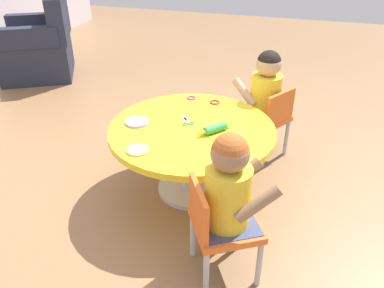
{
  "coord_description": "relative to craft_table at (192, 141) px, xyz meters",
  "views": [
    {
      "loc": [
        -1.96,
        -0.58,
        1.57
      ],
      "look_at": [
        0.0,
        0.0,
        0.35
      ],
      "focal_mm": 36.48,
      "sensor_mm": 36.0,
      "label": 1
    }
  ],
  "objects": [
    {
      "name": "ground_plane",
      "position": [
        0.0,
        0.0,
        -0.37
      ],
      "size": [
        10.0,
        10.0,
        0.0
      ],
      "primitive_type": "plane",
      "color": "olive"
    },
    {
      "name": "craft_table",
      "position": [
        0.0,
        0.0,
        0.0
      ],
      "size": [
        1.0,
        1.0,
        0.46
      ],
      "color": "silver",
      "rests_on": "ground"
    },
    {
      "name": "child_chair_left",
      "position": [
        -0.61,
        -0.31,
        -0.06
      ],
      "size": [
        0.41,
        0.41,
        0.54
      ],
      "color": "#B7B7BC",
      "rests_on": "ground"
    },
    {
      "name": "seated_child_left",
      "position": [
        -0.59,
        -0.35,
        0.16
      ],
      "size": [
        0.41,
        0.43,
        0.51
      ],
      "color": "#3F4772",
      "rests_on": "ground"
    },
    {
      "name": "child_chair_right",
      "position": [
        0.56,
        -0.39,
        -0.06
      ],
      "size": [
        0.41,
        0.41,
        0.54
      ],
      "color": "#B7B7BC",
      "rests_on": "ground"
    },
    {
      "name": "seated_child_right",
      "position": [
        0.58,
        -0.36,
        0.16
      ],
      "size": [
        0.41,
        0.44,
        0.51
      ],
      "color": "#3F4772",
      "rests_on": "ground"
    },
    {
      "name": "armchair_dark",
      "position": [
        1.53,
        2.15,
        -0.06
      ],
      "size": [
        0.96,
        0.97,
        0.85
      ],
      "color": "#232838",
      "rests_on": "ground"
    },
    {
      "name": "rolling_pin",
      "position": [
        -0.02,
        -0.15,
        0.12
      ],
      "size": [
        0.19,
        0.17,
        0.05
      ],
      "color": "green",
      "rests_on": "craft_table"
    },
    {
      "name": "craft_scissors",
      "position": [
        0.06,
        0.05,
        0.1
      ],
      "size": [
        0.14,
        0.12,
        0.01
      ],
      "color": "silver",
      "rests_on": "craft_table"
    },
    {
      "name": "playdough_blob_0",
      "position": [
        -0.04,
        0.34,
        0.1
      ],
      "size": [
        0.14,
        0.14,
        0.01
      ],
      "primitive_type": "cylinder",
      "color": "#CC99E5",
      "rests_on": "craft_table"
    },
    {
      "name": "playdough_blob_1",
      "position": [
        -0.33,
        0.21,
        0.1
      ],
      "size": [
        0.13,
        0.13,
        0.01
      ],
      "primitive_type": "cylinder",
      "color": "#F2CC72",
      "rests_on": "craft_table"
    },
    {
      "name": "cookie_cutter_0",
      "position": [
        0.38,
        -0.05,
        0.1
      ],
      "size": [
        0.07,
        0.07,
        0.01
      ],
      "primitive_type": "torus",
      "color": "red",
      "rests_on": "craft_table"
    },
    {
      "name": "cookie_cutter_1",
      "position": [
        0.4,
        0.12,
        0.1
      ],
      "size": [
        0.06,
        0.06,
        0.01
      ],
      "primitive_type": "torus",
      "color": "#D83FA5",
      "rests_on": "craft_table"
    }
  ]
}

